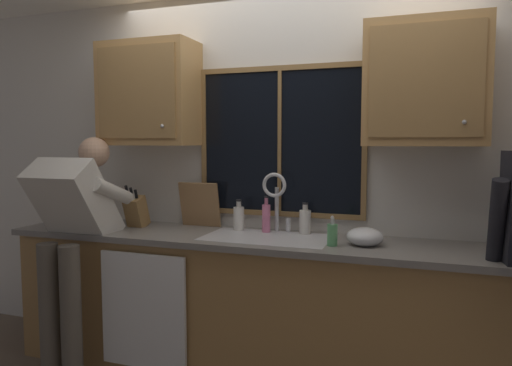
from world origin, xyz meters
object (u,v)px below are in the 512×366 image
Objects in this scene: person_standing at (74,228)px; knife_block at (136,212)px; bottle_tall_clear at (266,217)px; bottle_green_glass at (305,221)px; cutting_board at (200,205)px; mixing_bowl at (365,237)px; soap_dispenser at (332,234)px; bottle_amber_small at (239,218)px.

knife_block is at bearing 56.64° from person_standing.
bottle_tall_clear is at bearing 6.67° from knife_block.
knife_block is at bearing -173.43° from bottle_green_glass.
cutting_board is 1.22m from mixing_bowl.
cutting_board is at bearing 168.81° from mixing_bowl.
knife_block is at bearing -158.73° from cutting_board.
mixing_bowl is at bearing 25.60° from soap_dispenser.
bottle_amber_small is (-0.69, 0.27, 0.02)m from soap_dispenser.
mixing_bowl is 0.88× the size of bottle_tall_clear.
bottle_tall_clear is at bearing -5.90° from cutting_board.
bottle_amber_small is (-0.46, -0.02, 0.00)m from bottle_green_glass.
bottle_green_glass is (-0.41, 0.21, 0.04)m from mixing_bowl.
bottle_tall_clear is at bearing 151.65° from soap_dispenser.
soap_dispenser is (1.01, -0.32, -0.09)m from cutting_board.
cutting_board is at bearing 174.10° from bottle_tall_clear.
person_standing is 7.46× the size of bottle_green_glass.
bottle_amber_small reaches higher than soap_dispenser.
cutting_board is (0.66, 0.53, 0.12)m from person_standing.
bottle_green_glass is 0.26m from bottle_tall_clear.
soap_dispenser is 0.74m from bottle_amber_small.
person_standing is 7.23× the size of mixing_bowl.
cutting_board is at bearing 38.69° from person_standing.
bottle_tall_clear reaches higher than soap_dispenser.
person_standing is 8.76× the size of soap_dispenser.
knife_block is 1.21m from bottle_green_glass.
mixing_bowl is (1.61, -0.07, -0.06)m from knife_block.
bottle_amber_small is (0.74, 0.11, -0.02)m from knife_block.
cutting_board is 0.33m from bottle_amber_small.
cutting_board reaches higher than bottle_green_glass.
cutting_board is 0.78m from bottle_green_glass.
cutting_board reaches higher than mixing_bowl.
bottle_green_glass is (0.78, -0.03, -0.07)m from cutting_board.
person_standing reaches higher than soap_dispenser.
knife_block is 1.00× the size of cutting_board.
person_standing is 4.84× the size of knife_block.
mixing_bowl is at bearing -2.55° from knife_block.
person_standing is at bearing -160.72° from bottle_green_glass.
person_standing is 1.52m from bottle_green_glass.
person_standing reaches higher than cutting_board.
soap_dispenser is at bearing -17.52° from cutting_board.
soap_dispenser is at bearing 7.14° from person_standing.
mixing_bowl is 1.01× the size of bottle_amber_small.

